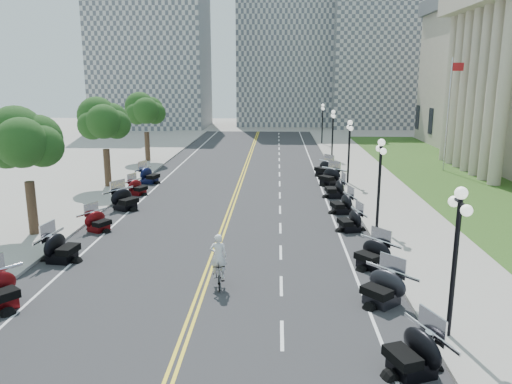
{
  "coord_description": "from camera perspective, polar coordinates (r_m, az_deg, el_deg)",
  "views": [
    {
      "loc": [
        2.98,
        -23.03,
        8.35
      ],
      "look_at": [
        1.8,
        4.4,
        2.0
      ],
      "focal_mm": 35.0,
      "sensor_mm": 36.0,
      "label": 1
    }
  ],
  "objects": [
    {
      "name": "edge_line_north",
      "position": [
        34.24,
        8.11,
        -1.2
      ],
      "size": [
        0.12,
        90.0,
        0.0
      ],
      "primitive_type": "cube",
      "color": "white",
      "rests_on": "road"
    },
    {
      "name": "ground",
      "position": [
        24.68,
        -4.66,
        -6.8
      ],
      "size": [
        160.0,
        160.0,
        0.0
      ],
      "primitive_type": "plane",
      "color": "gray"
    },
    {
      "name": "motorcycle_n_10",
      "position": [
        43.51,
        7.77,
        2.81
      ],
      "size": [
        2.9,
        2.9,
        1.45
      ],
      "primitive_type": null,
      "rotation": [
        0.0,
        0.0,
        -0.9
      ],
      "color": "black",
      "rests_on": "road"
    },
    {
      "name": "sidewalk_north",
      "position": [
        34.87,
        14.84,
        -1.15
      ],
      "size": [
        5.0,
        90.0,
        0.15
      ],
      "primitive_type": "cube",
      "color": "#9E9991",
      "rests_on": "ground"
    },
    {
      "name": "street_lamp_5",
      "position": [
        63.54,
        7.59,
        7.72
      ],
      "size": [
        0.5,
        1.2,
        4.9
      ],
      "primitive_type": null,
      "color": "black",
      "rests_on": "sidewalk_north"
    },
    {
      "name": "street_lamp_2",
      "position": [
        28.2,
        13.9,
        0.87
      ],
      "size": [
        0.5,
        1.2,
        4.9
      ],
      "primitive_type": null,
      "color": "black",
      "rests_on": "sidewalk_north"
    },
    {
      "name": "lane_dash_8",
      "position": [
        32.14,
        2.76,
        -2.03
      ],
      "size": [
        0.12,
        2.0,
        0.0
      ],
      "primitive_type": "cube",
      "color": "white",
      "rests_on": "road"
    },
    {
      "name": "lane_dash_6",
      "position": [
        24.5,
        2.84,
        -6.89
      ],
      "size": [
        0.12,
        2.0,
        0.0
      ],
      "primitive_type": "cube",
      "color": "white",
      "rests_on": "road"
    },
    {
      "name": "street_lamp_3",
      "position": [
        39.85,
        10.57,
        4.51
      ],
      "size": [
        0.5,
        1.2,
        4.9
      ],
      "primitive_type": null,
      "color": "black",
      "rests_on": "sidewalk_north"
    },
    {
      "name": "lane_dash_16",
      "position": [
        63.58,
        2.65,
        5.48
      ],
      "size": [
        0.12,
        2.0,
        0.0
      ],
      "primitive_type": "cube",
      "color": "white",
      "rests_on": "road"
    },
    {
      "name": "lane_dash_17",
      "position": [
        67.55,
        2.64,
        5.92
      ],
      "size": [
        0.12,
        2.0,
        0.0
      ],
      "primitive_type": "cube",
      "color": "white",
      "rests_on": "road"
    },
    {
      "name": "motorcycle_s_9",
      "position": [
        40.86,
        -12.08,
        1.98
      ],
      "size": [
        2.6,
        2.6,
        1.45
      ],
      "primitive_type": null,
      "rotation": [
        0.0,
        0.0,
        1.26
      ],
      "color": "black",
      "rests_on": "road"
    },
    {
      "name": "motorcycle_s_5",
      "position": [
        24.81,
        -21.37,
        -5.77
      ],
      "size": [
        2.37,
        2.37,
        1.49
      ],
      "primitive_type": null,
      "rotation": [
        0.0,
        0.0,
        1.44
      ],
      "color": "black",
      "rests_on": "road"
    },
    {
      "name": "centerline_yellow_a",
      "position": [
        34.21,
        -2.82,
        -1.1
      ],
      "size": [
        0.12,
        90.0,
        0.0
      ],
      "primitive_type": "cube",
      "color": "yellow",
      "rests_on": "road"
    },
    {
      "name": "lane_dash_18",
      "position": [
        71.52,
        2.63,
        6.32
      ],
      "size": [
        0.12,
        2.0,
        0.0
      ],
      "primitive_type": "cube",
      "color": "white",
      "rests_on": "road"
    },
    {
      "name": "lane_dash_19",
      "position": [
        75.5,
        2.63,
        6.67
      ],
      "size": [
        0.12,
        2.0,
        0.0
      ],
      "primitive_type": "cube",
      "color": "white",
      "rests_on": "road"
    },
    {
      "name": "centerline_yellow_b",
      "position": [
        34.19,
        -2.42,
        -1.1
      ],
      "size": [
        0.12,
        90.0,
        0.0
      ],
      "primitive_type": "cube",
      "color": "yellow",
      "rests_on": "road"
    },
    {
      "name": "motorcycle_n_3",
      "position": [
        15.59,
        17.46,
        -16.87
      ],
      "size": [
        2.72,
        2.72,
        1.47
      ],
      "primitive_type": null,
      "rotation": [
        0.0,
        0.0,
        -1.2
      ],
      "color": "black",
      "rests_on": "road"
    },
    {
      "name": "motorcycle_n_8",
      "position": [
        35.62,
        9.04,
        0.49
      ],
      "size": [
        2.3,
        2.3,
        1.44
      ],
      "primitive_type": null,
      "rotation": [
        0.0,
        0.0,
        -1.45
      ],
      "color": "black",
      "rests_on": "road"
    },
    {
      "name": "lane_dash_7",
      "position": [
        28.29,
        2.8,
        -4.13
      ],
      "size": [
        0.12,
        2.0,
        0.0
      ],
      "primitive_type": "cube",
      "color": "white",
      "rests_on": "road"
    },
    {
      "name": "lane_dash_15",
      "position": [
        59.62,
        2.65,
        4.97
      ],
      "size": [
        0.12,
        2.0,
        0.0
      ],
      "primitive_type": "cube",
      "color": "white",
      "rests_on": "road"
    },
    {
      "name": "lawn",
      "position": [
        44.31,
        21.54,
        1.31
      ],
      "size": [
        9.0,
        60.0,
        0.1
      ],
      "primitive_type": "cube",
      "color": "#356023",
      "rests_on": "ground"
    },
    {
      "name": "lane_dash_9",
      "position": [
        36.01,
        2.74,
        -0.38
      ],
      "size": [
        0.12,
        2.0,
        0.0
      ],
      "primitive_type": "cube",
      "color": "white",
      "rests_on": "road"
    },
    {
      "name": "lane_dash_14",
      "position": [
        55.66,
        2.66,
        4.4
      ],
      "size": [
        0.12,
        2.0,
        0.0
      ],
      "primitive_type": "cube",
      "color": "white",
      "rests_on": "road"
    },
    {
      "name": "bicycle",
      "position": [
        20.59,
        -4.28,
        -9.34
      ],
      "size": [
        0.73,
        1.81,
        1.06
      ],
      "primitive_type": "imported",
      "rotation": [
        0.0,
        0.0,
        0.13
      ],
      "color": "#A51414",
      "rests_on": "road"
    },
    {
      "name": "motorcycle_n_7",
      "position": [
        31.62,
        9.81,
        -1.21
      ],
      "size": [
        2.35,
        2.35,
        1.36
      ],
      "primitive_type": null,
      "rotation": [
        0.0,
        0.0,
        -1.33
      ],
      "color": "black",
      "rests_on": "road"
    },
    {
      "name": "lane_dash_11",
      "position": [
        43.84,
        2.7,
        2.05
      ],
      "size": [
        0.12,
        2.0,
        0.0
      ],
      "primitive_type": "cube",
      "color": "white",
      "rests_on": "road"
    },
    {
      "name": "edge_line_south",
      "position": [
        35.34,
        -13.01,
        -0.96
      ],
      "size": [
        0.12,
        90.0,
        0.0
      ],
      "primitive_type": "cube",
      "color": "white",
      "rests_on": "road"
    },
    {
      "name": "motorcycle_s_6",
      "position": [
        28.94,
        -17.58,
        -3.09
      ],
      "size": [
        2.41,
        2.41,
        1.25
      ],
      "primitive_type": null,
      "rotation": [
        0.0,
        0.0,
        1.07
      ],
      "color": "#590A0C",
      "rests_on": "road"
    },
    {
      "name": "distant_block_c",
      "position": [
        90.1,
        15.12,
        14.28
      ],
      "size": [
        20.0,
        14.0,
        22.0
      ],
      "primitive_type": "cube",
      "color": "gray",
      "rests_on": "ground"
    },
    {
      "name": "lane_dash_12",
      "position": [
        47.77,
        2.69,
        2.96
      ],
      "size": [
        0.12,
        2.0,
        0.0
      ],
      "primitive_type": "cube",
      "color": "white",
      "rests_on": "road"
    },
    {
      "name": "motorcycle_n_4",
      "position": [
        19.56,
        14.23,
        -10.37
      ],
      "size": [
        2.91,
        2.91,
        1.44
      ],
      "primitive_type": null,
      "rotation": [
        0.0,
        0.0,
        -0.84
      ],
      "color": "black",
      "rests_on": "road"
    },
    {
      "name": "tree_3",
      "position": [
        39.41,
        -16.93,
        7.23
      ],
      "size": [
        4.8,
        4.8,
        9.2
      ],
      "primitive_type": null,
      "color": "#235619",
      "rests_on": "sidewalk_south"
    },
    {
      "name": "distant_block_b",
      "position": [
        91.28,
        3.24,
        17.19
      ],
      "size": [
        16.0,
        12.0,
        30.0
      ],
      "primitive_type": "cube",
      "color": "gray",
      "rests_on": "ground"
    },
    {
      "name": "lane_dash_10",
      "position": [
        39.92,
        2.72,
        0.95
      ],
      "size": [
        0.12,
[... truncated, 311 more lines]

